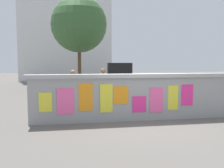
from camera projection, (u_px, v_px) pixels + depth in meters
ground at (105, 92)px, 16.20m from camera, size 60.00×60.00×0.00m
poster_wall at (142, 96)px, 8.28m from camera, size 7.31×0.42×1.51m
auto_rickshaw_truck at (138, 81)px, 13.32m from camera, size 3.76×1.94×1.85m
motorcycle at (180, 98)px, 10.05m from camera, size 1.90×0.56×0.87m
bicycle_near at (70, 99)px, 10.49m from camera, size 1.71×0.44×0.95m
bicycle_far at (131, 103)px, 9.49m from camera, size 1.69×0.47×0.95m
person_walking at (73, 87)px, 9.09m from camera, size 0.40×0.40×1.62m
person_bystander at (103, 83)px, 11.03m from camera, size 0.47×0.47×1.62m
tree_roadside at (79, 25)px, 17.63m from camera, size 3.87×3.87×6.42m
building_background at (66, 38)px, 27.63m from camera, size 9.43×5.94×8.98m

